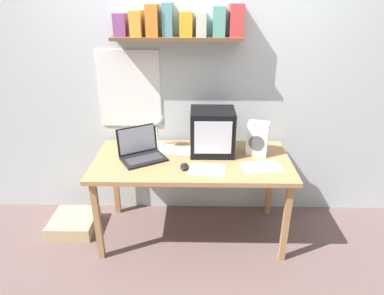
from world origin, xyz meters
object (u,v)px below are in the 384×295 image
Objects in this scene: laptop at (141,150)px; space_heater at (258,139)px; corner_desk at (192,166)px; floor_cushion at (74,223)px; juice_glass at (140,141)px; loose_paper_near_monitor at (207,169)px; open_notebook at (176,150)px; crt_monitor at (212,132)px; computer_mouse at (184,166)px; desk_lamp at (158,125)px; printed_handout at (261,167)px.

laptop is 0.93m from space_heater.
corner_desk is 4.09× the size of floor_cushion.
loose_paper_near_monitor is at bearing -35.55° from juice_glass.
crt_monitor is at bearing -8.37° from open_notebook.
juice_glass is 0.48× the size of space_heater.
computer_mouse is 0.34m from open_notebook.
laptop reaches higher than juice_glass.
juice_glass is at bearing 152.98° from desk_lamp.
desk_lamp is 0.89m from printed_handout.
space_heater is at bearing 24.38° from computer_mouse.
desk_lamp is 0.22m from juice_glass.
open_notebook is at bearing -169.37° from space_heater.
juice_glass is at bearing 170.38° from open_notebook.
laptop is 1.32× the size of open_notebook.
crt_monitor is 0.62m from juice_glass.
crt_monitor is at bearing 145.63° from printed_handout.
loose_paper_near_monitor is at bearing -10.55° from floor_cushion.
printed_handout is at bearing -73.10° from space_heater.
printed_handout is at bearing -38.72° from laptop.
corner_desk is 0.42m from laptop.
crt_monitor reaches higher than laptop.
space_heater is (0.80, -0.10, -0.08)m from desk_lamp.
crt_monitor is 0.89× the size of laptop.
desk_lamp is 2.33× the size of juice_glass.
loose_paper_near_monitor is at bearing -129.31° from space_heater.
juice_glass is 0.34× the size of floor_cushion.
printed_handout is (0.93, -0.14, -0.06)m from laptop.
loose_paper_near_monitor is (0.55, -0.40, -0.06)m from juice_glass.
crt_monitor is 1.21× the size of desk_lamp.
floor_cushion is at bearing -161.37° from space_heater.
desk_lamp is at bearing 143.75° from corner_desk.
crt_monitor is 1.13× the size of printed_handout.
space_heater is at bearing 2.32° from floor_cushion.
printed_handout is 0.41m from loose_paper_near_monitor.
printed_handout is at bearing -42.55° from desk_lamp.
open_notebook is (-0.13, 0.17, 0.06)m from corner_desk.
laptop is (-0.40, 0.02, 0.12)m from corner_desk.
desk_lamp is 1.12× the size of space_heater.
desk_lamp is (-0.28, 0.20, 0.27)m from corner_desk.
space_heater reaches higher than juice_glass.
open_notebook is at bearing -9.62° from juice_glass.
desk_lamp is 0.80× the size of floor_cushion.
floor_cushion is at bearing 169.45° from loose_paper_near_monitor.
crt_monitor is at bearing 38.65° from corner_desk.
corner_desk is 0.18m from computer_mouse.
corner_desk is 0.22m from loose_paper_near_monitor.
space_heater is (0.96, -0.12, 0.08)m from juice_glass.
open_notebook is (-0.08, 0.33, -0.01)m from computer_mouse.
desk_lamp is 1.06× the size of loose_paper_near_monitor.
laptop is at bearing 159.37° from loose_paper_near_monitor.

